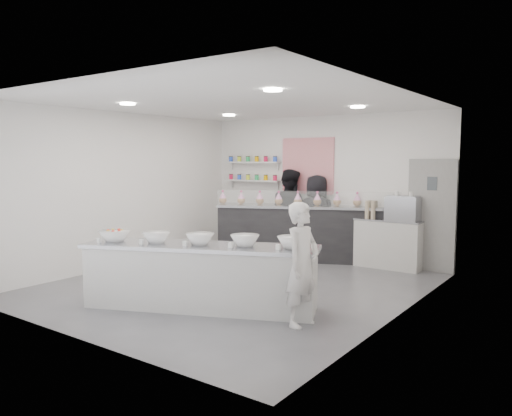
{
  "coord_description": "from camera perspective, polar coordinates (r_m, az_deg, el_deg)",
  "views": [
    {
      "loc": [
        5.0,
        -6.4,
        2.11
      ],
      "look_at": [
        0.13,
        0.4,
        1.28
      ],
      "focal_mm": 35.0,
      "sensor_mm": 36.0,
      "label": 1
    }
  ],
  "objects": [
    {
      "name": "prep_bowls",
      "position": [
        7.02,
        -6.45,
        -3.54
      ],
      "size": [
        2.95,
        1.64,
        0.16
      ],
      "primitive_type": null,
      "rotation": [
        0.0,
        0.0,
        0.41
      ],
      "color": "white",
      "rests_on": "prep_counter"
    },
    {
      "name": "downlight_2",
      "position": [
        10.28,
        -3.11,
        10.53
      ],
      "size": [
        0.24,
        0.24,
        0.02
      ],
      "primitive_type": "cylinder",
      "color": "white",
      "rests_on": "ceiling"
    },
    {
      "name": "staff_left",
      "position": [
        10.84,
        3.85,
        -0.52
      ],
      "size": [
        1.02,
        0.86,
        1.88
      ],
      "primitive_type": "imported",
      "rotation": [
        0.0,
        0.0,
        2.97
      ],
      "color": "black",
      "rests_on": "floor"
    },
    {
      "name": "label_cards",
      "position": [
        6.83,
        -10.41,
        -4.24
      ],
      "size": [
        2.66,
        0.04,
        0.07
      ],
      "primitive_type": null,
      "color": "white",
      "rests_on": "prep_counter"
    },
    {
      "name": "back_bar",
      "position": [
        10.38,
        5.87,
        -2.85
      ],
      "size": [
        3.66,
        2.16,
        1.15
      ],
      "primitive_type": "cube",
      "rotation": [
        0.0,
        0.0,
        0.43
      ],
      "color": "black",
      "rests_on": "floor"
    },
    {
      "name": "espresso_machine",
      "position": [
        9.75,
        16.49,
        -0.08
      ],
      "size": [
        0.59,
        0.41,
        0.45
      ],
      "primitive_type": "cube",
      "color": "#93969E",
      "rests_on": "espresso_ledge"
    },
    {
      "name": "downlight_3",
      "position": [
        8.81,
        11.54,
        11.23
      ],
      "size": [
        0.24,
        0.24,
        0.02
      ],
      "primitive_type": "cylinder",
      "color": "white",
      "rests_on": "ceiling"
    },
    {
      "name": "downlight_0",
      "position": [
        8.42,
        -14.47,
        11.43
      ],
      "size": [
        0.24,
        0.24,
        0.02
      ],
      "primitive_type": "cylinder",
      "color": "white",
      "rests_on": "ceiling"
    },
    {
      "name": "staff_right",
      "position": [
        10.52,
        6.92,
        -1.04
      ],
      "size": [
        0.93,
        0.67,
        1.77
      ],
      "primitive_type": "imported",
      "rotation": [
        0.0,
        0.0,
        3.27
      ],
      "color": "black",
      "rests_on": "floor"
    },
    {
      "name": "downlight_1",
      "position": [
        6.55,
        1.93,
        13.31
      ],
      "size": [
        0.24,
        0.24,
        0.02
      ],
      "primitive_type": "cylinder",
      "color": "white",
      "rests_on": "ceiling"
    },
    {
      "name": "jar_shelf_lower",
      "position": [
        11.5,
        -0.37,
        3.15
      ],
      "size": [
        1.45,
        0.22,
        0.04
      ],
      "primitive_type": "cube",
      "color": "silver",
      "rests_on": "back_wall"
    },
    {
      "name": "back_wall",
      "position": [
        10.66,
        7.58,
        2.36
      ],
      "size": [
        5.5,
        0.0,
        5.5
      ],
      "primitive_type": "plane",
      "rotation": [
        1.57,
        0.0,
        0.0
      ],
      "color": "white",
      "rests_on": "floor"
    },
    {
      "name": "floor",
      "position": [
        8.39,
        -2.36,
        -8.89
      ],
      "size": [
        6.0,
        6.0,
        0.0
      ],
      "primitive_type": "plane",
      "color": "#515156",
      "rests_on": "ground"
    },
    {
      "name": "woman_prep",
      "position": [
        6.34,
        5.31,
        -6.42
      ],
      "size": [
        0.4,
        0.59,
        1.57
      ],
      "primitive_type": "imported",
      "rotation": [
        0.0,
        0.0,
        1.53
      ],
      "color": "silver",
      "rests_on": "floor"
    },
    {
      "name": "ceiling",
      "position": [
        8.17,
        -2.45,
        11.93
      ],
      "size": [
        6.0,
        6.0,
        0.0
      ],
      "primitive_type": "plane",
      "rotation": [
        3.14,
        0.0,
        0.0
      ],
      "color": "white",
      "rests_on": "floor"
    },
    {
      "name": "cup_stacks",
      "position": [
        9.98,
        13.05,
        -0.17
      ],
      "size": [
        0.24,
        0.24,
        0.35
      ],
      "primitive_type": null,
      "color": "tan",
      "rests_on": "espresso_ledge"
    },
    {
      "name": "sneeze_guard",
      "position": [
        9.97,
        5.74,
        1.03
      ],
      "size": [
        3.33,
        1.53,
        0.31
      ],
      "primitive_type": "cube",
      "rotation": [
        0.0,
        0.0,
        0.43
      ],
      "color": "white",
      "rests_on": "back_bar"
    },
    {
      "name": "cookie_bags",
      "position": [
        10.3,
        5.91,
        1.1
      ],
      "size": [
        3.5,
        1.71,
        0.29
      ],
      "primitive_type": null,
      "rotation": [
        0.0,
        0.0,
        0.43
      ],
      "color": "#FF9AE1",
      "rests_on": "back_bar"
    },
    {
      "name": "jar_shelf_upper",
      "position": [
        11.49,
        -0.38,
        5.24
      ],
      "size": [
        1.45,
        0.22,
        0.04
      ],
      "primitive_type": "cube",
      "color": "silver",
      "rests_on": "back_wall"
    },
    {
      "name": "preserve_jars",
      "position": [
        11.48,
        -0.43,
        4.54
      ],
      "size": [
        1.45,
        0.1,
        0.56
      ],
      "primitive_type": null,
      "color": "#E81A4D",
      "rests_on": "jar_shelf_lower"
    },
    {
      "name": "right_wall",
      "position": [
        6.81,
        16.15,
        0.31
      ],
      "size": [
        0.0,
        6.0,
        6.0
      ],
      "primitive_type": "plane",
      "rotation": [
        1.57,
        0.0,
        -1.57
      ],
      "color": "white",
      "rests_on": "floor"
    },
    {
      "name": "left_wall",
      "position": [
        10.07,
        -14.84,
        2.02
      ],
      "size": [
        0.0,
        6.0,
        6.0
      ],
      "primitive_type": "plane",
      "rotation": [
        1.57,
        0.0,
        1.57
      ],
      "color": "white",
      "rests_on": "floor"
    },
    {
      "name": "back_door",
      "position": [
        9.81,
        19.41,
        -0.85
      ],
      "size": [
        0.88,
        0.04,
        2.1
      ],
      "primitive_type": "cube",
      "color": "gray",
      "rests_on": "floor"
    },
    {
      "name": "pattern_panel",
      "position": [
        10.79,
        5.91,
        4.81
      ],
      "size": [
        1.25,
        0.03,
        1.2
      ],
      "primitive_type": "cube",
      "color": "#E32E48",
      "rests_on": "back_wall"
    },
    {
      "name": "prep_counter",
      "position": [
        7.13,
        -6.4,
        -7.79
      ],
      "size": [
        3.36,
        2.01,
        0.91
      ],
      "primitive_type": "cube",
      "rotation": [
        0.0,
        0.0,
        0.41
      ],
      "color": "beige",
      "rests_on": "floor"
    },
    {
      "name": "espresso_ledge",
      "position": [
        9.94,
        14.83,
        -3.99
      ],
      "size": [
        1.27,
        0.4,
        0.94
      ],
      "primitive_type": "cube",
      "color": "beige",
      "rests_on": "floor"
    }
  ]
}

